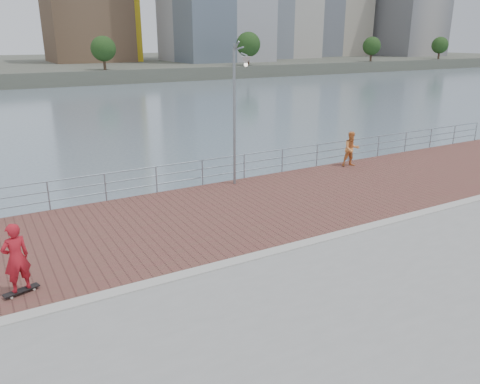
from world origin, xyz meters
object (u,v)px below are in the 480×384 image
skateboarder (16,258)px  bystander (351,149)px  street_lamp (239,91)px  guardrail (180,173)px

skateboarder → bystander: bearing=-178.7°
street_lamp → guardrail: bearing=158.5°
guardrail → street_lamp: 4.13m
guardrail → skateboarder: 8.91m
bystander → guardrail: bearing=-170.0°
guardrail → skateboarder: size_ratio=22.18×
skateboarder → guardrail: bearing=-155.8°
skateboarder → bystander: skateboarder is taller
street_lamp → skateboarder: 10.71m
guardrail → skateboarder: bearing=-138.8°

